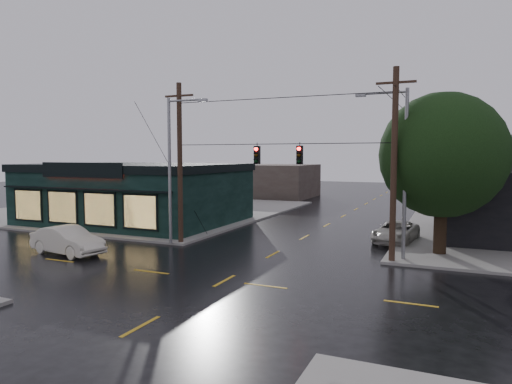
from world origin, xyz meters
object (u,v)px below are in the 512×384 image
at_px(sedan_cream, 68,240).
at_px(suv_silver, 396,232).
at_px(corner_tree, 442,155).
at_px(utility_pole_nw, 181,244).
at_px(utility_pole_ne, 392,263).

height_order(sedan_cream, suv_silver, sedan_cream).
bearing_deg(sedan_cream, corner_tree, -58.55).
relative_size(utility_pole_nw, sedan_cream, 2.09).
distance_m(corner_tree, sedan_cream, 21.67).
height_order(utility_pole_nw, sedan_cream, utility_pole_nw).
bearing_deg(utility_pole_nw, sedan_cream, -129.84).
bearing_deg(corner_tree, utility_pole_nw, -169.20).
bearing_deg(utility_pole_ne, sedan_cream, -163.44).
xyz_separation_m(corner_tree, utility_pole_nw, (-15.24, -2.91, -5.65)).
relative_size(corner_tree, utility_pole_ne, 0.89).
bearing_deg(utility_pole_ne, suv_silver, 94.67).
relative_size(corner_tree, utility_pole_nw, 0.89).
relative_size(utility_pole_nw, utility_pole_ne, 1.00).
bearing_deg(utility_pole_ne, corner_tree, 52.38).
bearing_deg(sedan_cream, utility_pole_nw, -30.79).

